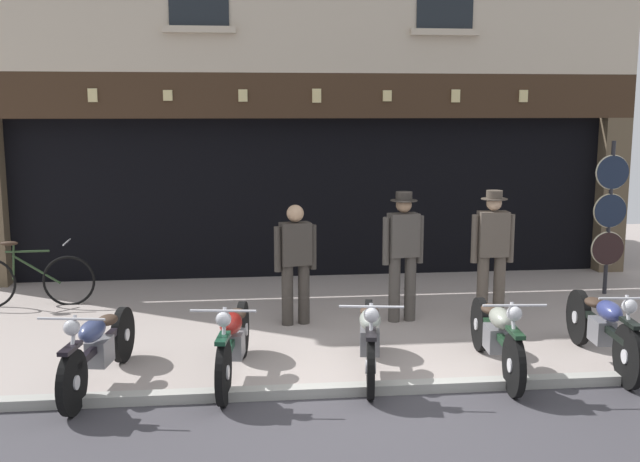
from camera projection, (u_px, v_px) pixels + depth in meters
name	position (u px, v px, depth m)	size (l,w,h in m)	color
ground	(390.00, 446.00, 6.22)	(22.55, 22.00, 0.18)	#A0948D
shop_facade	(305.00, 167.00, 13.79)	(10.85, 4.42, 6.14)	black
motorcycle_left	(98.00, 347.00, 7.38)	(0.63, 2.04, 0.90)	black
motorcycle_center_left	(233.00, 340.00, 7.58)	(0.62, 1.99, 0.91)	black
motorcycle_center	(370.00, 336.00, 7.72)	(0.62, 1.94, 0.91)	black
motorcycle_center_right	(496.00, 334.00, 7.80)	(0.62, 2.00, 0.90)	black
motorcycle_right	(603.00, 327.00, 8.01)	(0.62, 2.05, 0.92)	black
salesman_left	(295.00, 259.00, 9.47)	(0.55, 0.30, 1.55)	#38332D
shopkeeper_center	(403.00, 250.00, 9.60)	(0.55, 0.34, 1.70)	#47423D
salesman_right	(492.00, 250.00, 9.53)	(0.56, 0.33, 1.73)	brown
tyre_sign_pole	(610.00, 212.00, 10.96)	(0.51, 0.06, 2.29)	#232328
advert_board_near	(177.00, 179.00, 11.97)	(0.64, 0.03, 1.04)	silver
advert_board_far	(111.00, 176.00, 11.84)	(0.77, 0.03, 0.92)	silver
leaning_bicycle	(29.00, 279.00, 10.41)	(1.80, 0.50, 0.95)	black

